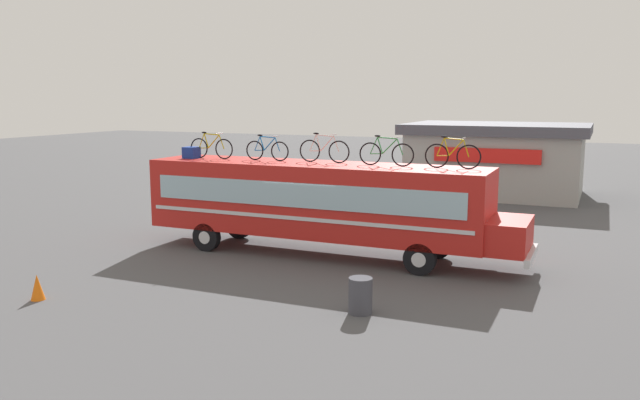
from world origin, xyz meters
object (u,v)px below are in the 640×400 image
object	(u,v)px
rooftop_bicycle_1	(211,148)
rooftop_bicycle_3	(324,150)
trash_bin	(360,296)
traffic_cone	(37,287)
rooftop_bicycle_2	(267,150)
luggage_bag_1	(191,153)
rooftop_bicycle_4	(386,153)
rooftop_bicycle_5	(453,155)
bus	(321,200)

from	to	relation	value
rooftop_bicycle_1	rooftop_bicycle_3	world-z (taller)	rooftop_bicycle_3
trash_bin	traffic_cone	bearing A→B (deg)	-163.32
rooftop_bicycle_2	trash_bin	world-z (taller)	rooftop_bicycle_2
luggage_bag_1	rooftop_bicycle_4	distance (m)	7.03
rooftop_bicycle_3	rooftop_bicycle_5	bearing A→B (deg)	-1.25
luggage_bag_1	rooftop_bicycle_2	world-z (taller)	rooftop_bicycle_2
luggage_bag_1	rooftop_bicycle_3	bearing A→B (deg)	6.08
rooftop_bicycle_1	trash_bin	distance (m)	9.36
bus	luggage_bag_1	xyz separation A→B (m)	(-4.87, -0.17, 1.40)
bus	rooftop_bicycle_4	bearing A→B (deg)	4.94
bus	trash_bin	xyz separation A→B (m)	(3.22, -4.93, -1.38)
rooftop_bicycle_5	traffic_cone	world-z (taller)	rooftop_bicycle_5
rooftop_bicycle_1	rooftop_bicycle_4	bearing A→B (deg)	1.63
luggage_bag_1	rooftop_bicycle_1	size ratio (longest dim) A/B	0.28
rooftop_bicycle_1	rooftop_bicycle_3	size ratio (longest dim) A/B	0.97
bus	rooftop_bicycle_5	bearing A→B (deg)	3.47
rooftop_bicycle_1	rooftop_bicycle_5	bearing A→B (deg)	1.71
trash_bin	rooftop_bicycle_3	bearing A→B (deg)	121.64
bus	rooftop_bicycle_3	bearing A→B (deg)	95.49
rooftop_bicycle_2	rooftop_bicycle_4	world-z (taller)	rooftop_bicycle_4
luggage_bag_1	rooftop_bicycle_3	world-z (taller)	rooftop_bicycle_3
rooftop_bicycle_4	traffic_cone	world-z (taller)	rooftop_bicycle_4
rooftop_bicycle_3	bus	bearing A→B (deg)	-84.51
luggage_bag_1	rooftop_bicycle_2	xyz separation A→B (m)	(2.83, 0.32, 0.17)
rooftop_bicycle_1	bus	bearing A→B (deg)	-0.07
bus	luggage_bag_1	world-z (taller)	luggage_bag_1
trash_bin	bus	bearing A→B (deg)	123.13
bus	trash_bin	distance (m)	6.05
rooftop_bicycle_3	traffic_cone	size ratio (longest dim) A/B	2.67
luggage_bag_1	rooftop_bicycle_5	world-z (taller)	rooftop_bicycle_5
bus	rooftop_bicycle_4	size ratio (longest dim) A/B	7.07
rooftop_bicycle_4	trash_bin	xyz separation A→B (m)	(1.08, -5.12, -2.97)
rooftop_bicycle_3	trash_bin	bearing A→B (deg)	-58.36
rooftop_bicycle_3	trash_bin	world-z (taller)	rooftop_bicycle_3
traffic_cone	rooftop_bicycle_1	bearing A→B (deg)	85.78
trash_bin	rooftop_bicycle_2	bearing A→B (deg)	135.99
bus	trash_bin	bearing A→B (deg)	-56.87
bus	rooftop_bicycle_3	distance (m)	1.64
rooftop_bicycle_2	rooftop_bicycle_5	distance (m)	6.24
rooftop_bicycle_4	rooftop_bicycle_1	bearing A→B (deg)	-178.37
rooftop_bicycle_4	traffic_cone	distance (m)	10.60
rooftop_bicycle_4	rooftop_bicycle_5	xyz separation A→B (m)	(2.05, 0.07, 0.01)
traffic_cone	rooftop_bicycle_5	bearing A→B (deg)	40.36
traffic_cone	luggage_bag_1	bearing A→B (deg)	91.42
rooftop_bicycle_2	traffic_cone	xyz separation A→B (m)	(-2.66, -7.45, -3.05)
rooftop_bicycle_1	trash_bin	size ratio (longest dim) A/B	1.96
rooftop_bicycle_5	traffic_cone	size ratio (longest dim) A/B	2.55
rooftop_bicycle_2	rooftop_bicycle_4	size ratio (longest dim) A/B	0.91
rooftop_bicycle_2	traffic_cone	bearing A→B (deg)	-109.61
luggage_bag_1	rooftop_bicycle_4	xyz separation A→B (m)	(7.02, 0.35, 0.20)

